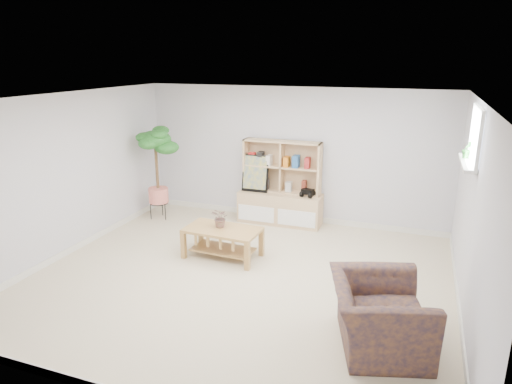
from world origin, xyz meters
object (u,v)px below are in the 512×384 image
(coffee_table, at_px, (223,243))
(armchair, at_px, (379,311))
(storage_unit, at_px, (280,183))
(floor_tree, at_px, (157,174))

(coffee_table, relative_size, armchair, 1.02)
(armchair, bearing_deg, coffee_table, 42.24)
(storage_unit, bearing_deg, floor_tree, -165.92)
(coffee_table, bearing_deg, armchair, -28.68)
(storage_unit, relative_size, floor_tree, 0.87)
(coffee_table, distance_m, armchair, 2.81)
(floor_tree, height_order, armchair, floor_tree)
(floor_tree, bearing_deg, storage_unit, 14.08)
(storage_unit, distance_m, coffee_table, 1.82)
(storage_unit, relative_size, armchair, 1.37)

